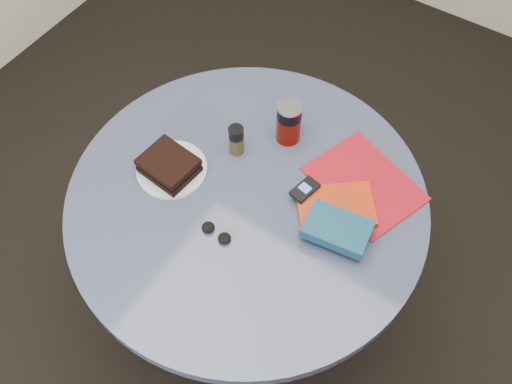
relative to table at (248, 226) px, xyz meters
The scene contains 11 objects.
ground 0.59m from the table, ahead, with size 4.00×4.00×0.00m, color black.
table is the anchor object (origin of this frame).
plate 0.29m from the table, 169.53° to the right, with size 0.20×0.20×0.01m, color silver.
sandwich 0.31m from the table, 167.21° to the right, with size 0.16×0.14×0.05m.
soda_can 0.33m from the table, 93.58° to the left, with size 0.08×0.08×0.14m.
pepper_grinder 0.27m from the table, 133.86° to the left, with size 0.05×0.05×0.10m.
magazine 0.37m from the table, 40.58° to the left, with size 0.30×0.22×0.01m, color maroon.
red_book 0.30m from the table, 23.91° to the left, with size 0.21×0.14×0.02m, color #A82B0D.
novel 0.33m from the table, ahead, with size 0.17×0.11×0.03m, color navy.
mp3_player 0.25m from the table, 35.14° to the left, with size 0.06×0.09×0.01m.
headphones 0.22m from the table, 90.87° to the right, with size 0.09×0.04×0.02m.
Camera 1 is at (0.48, -0.70, 2.07)m, focal length 40.00 mm.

